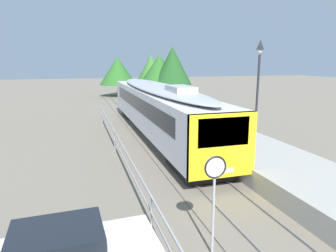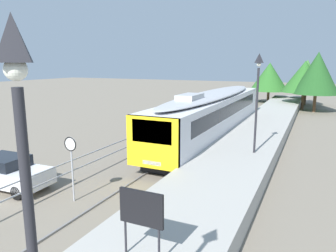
% 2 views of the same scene
% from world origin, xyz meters
% --- Properties ---
extents(ground_plane, '(160.00, 160.00, 0.00)m').
position_xyz_m(ground_plane, '(-3.00, 22.00, 0.00)').
color(ground_plane, slate).
extents(track_rails, '(3.20, 60.00, 0.14)m').
position_xyz_m(track_rails, '(0.00, 22.00, 0.03)').
color(track_rails, slate).
rests_on(track_rails, ground).
extents(commuter_train, '(2.82, 20.10, 3.74)m').
position_xyz_m(commuter_train, '(0.00, 23.81, 2.15)').
color(commuter_train, silver).
rests_on(commuter_train, track_rails).
extents(station_platform, '(3.90, 60.00, 0.90)m').
position_xyz_m(station_platform, '(3.25, 22.00, 0.45)').
color(station_platform, '#A8A59E').
rests_on(station_platform, ground).
extents(platform_lamp_mid_platform, '(0.34, 0.34, 5.35)m').
position_xyz_m(platform_lamp_mid_platform, '(4.14, 18.10, 4.62)').
color(platform_lamp_mid_platform, '#232328').
rests_on(platform_lamp_mid_platform, station_platform).
extents(speed_limit_sign, '(0.61, 0.10, 2.81)m').
position_xyz_m(speed_limit_sign, '(-1.96, 10.51, 2.12)').
color(speed_limit_sign, '#9EA0A5').
rests_on(speed_limit_sign, ground).
extents(carpark_fence, '(0.06, 36.06, 1.25)m').
position_xyz_m(carpark_fence, '(-3.30, 12.00, 0.91)').
color(carpark_fence, '#9EA0A5').
rests_on(carpark_fence, ground).
extents(tree_behind_carpark, '(5.12, 5.12, 7.04)m').
position_xyz_m(tree_behind_carpark, '(6.90, 42.06, 4.59)').
color(tree_behind_carpark, brown).
rests_on(tree_behind_carpark, ground).
extents(tree_behind_station_far, '(5.40, 5.40, 6.04)m').
position_xyz_m(tree_behind_station_far, '(5.53, 43.55, 4.11)').
color(tree_behind_station_far, brown).
rests_on(tree_behind_station_far, ground).
extents(tree_distant_left, '(4.61, 4.61, 6.20)m').
position_xyz_m(tree_distant_left, '(5.61, 48.65, 4.04)').
color(tree_distant_left, brown).
rests_on(tree_distant_left, ground).
extents(tree_distant_centre, '(5.44, 5.44, 5.83)m').
position_xyz_m(tree_distant_centre, '(0.66, 48.93, 3.79)').
color(tree_distant_centre, brown).
rests_on(tree_distant_centre, ground).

